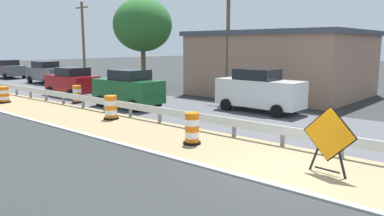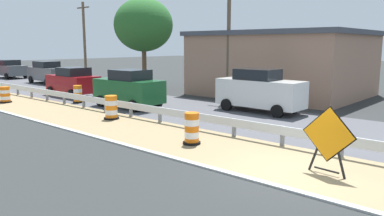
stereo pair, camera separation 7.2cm
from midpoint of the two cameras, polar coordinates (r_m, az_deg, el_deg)
ground_plane at (r=11.00m, az=15.25°, el=-9.34°), size 160.00×160.00×0.00m
median_dirt_strip at (r=11.57m, az=16.72°, el=-8.44°), size 3.74×120.00×0.01m
far_lane_asphalt at (r=16.26m, az=24.34°, el=-3.73°), size 6.55×120.00×0.00m
curb_near_edge at (r=9.90m, az=11.86°, el=-11.31°), size 0.20×120.00×0.11m
guardrail_median at (r=14.03m, az=9.81°, el=-2.86°), size 0.18×57.51×0.71m
warning_sign_diamond at (r=10.82m, az=20.04°, el=-4.18°), size 0.20×1.54×1.90m
traffic_barrel_nearest at (r=13.41m, az=0.11°, el=-3.31°), size 0.64×0.64×1.13m
traffic_barrel_close at (r=18.29m, az=-11.97°, el=-0.06°), size 0.72×0.72×1.12m
traffic_barrel_mid at (r=23.95m, az=-16.75°, el=1.90°), size 0.63×0.63×1.06m
traffic_barrel_far at (r=25.66m, az=-26.28°, el=1.70°), size 0.72×0.72×0.98m
car_trailing_near_lane at (r=20.09m, az=10.26°, el=2.60°), size 1.96×4.61×2.25m
car_lead_far_lane at (r=27.19m, az=-17.45°, el=3.81°), size 2.12×4.17×1.97m
car_mid_far_lane at (r=36.74m, az=-20.88°, el=5.04°), size 2.12×4.84×2.02m
car_trailing_far_lane at (r=21.53m, az=-9.41°, el=2.92°), size 2.12×4.20×2.12m
car_distant_a at (r=44.42m, az=-25.74°, el=5.33°), size 2.18×4.27×1.92m
roadside_shop_near at (r=27.29m, az=13.46°, el=6.58°), size 9.09×10.96×4.39m
utility_pole_near at (r=24.43m, az=5.65°, el=11.64°), size 0.24×1.80×8.50m
utility_pole_mid at (r=36.66m, az=-15.85°, el=9.68°), size 0.24×1.80×7.32m
tree_roadside at (r=30.55m, az=-7.26°, el=12.31°), size 4.61×4.61×7.10m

